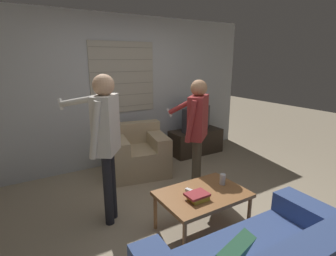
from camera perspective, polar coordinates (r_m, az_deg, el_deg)
The scene contains 11 objects.
ground_plane at distance 3.37m, azimuth 4.11°, elevation -18.22°, with size 16.00×16.00×0.00m, color gray.
wall_back at distance 4.66m, azimuth -10.28°, elevation 7.79°, with size 5.20×0.08×2.55m.
armchair_beige at distance 4.36m, azimuth -6.57°, elevation -5.47°, with size 1.03×0.97×0.79m.
coffee_table at distance 2.93m, azimuth 7.53°, elevation -14.51°, with size 0.94×0.64×0.45m.
tv_stand at distance 5.26m, azimuth 6.03°, elevation -2.95°, with size 1.04×0.46×0.47m.
tv at distance 5.14m, azimuth 6.15°, elevation 2.03°, with size 0.72×0.43×0.46m.
person_left_standing at distance 2.89m, azimuth -13.51°, elevation -0.90°, with size 0.57×0.76×1.69m.
person_right_standing at distance 3.58m, azimuth 6.36°, elevation 1.22°, with size 0.51×0.78×1.58m.
book_stack at distance 2.76m, azimuth 6.49°, elevation -14.57°, with size 0.23×0.17×0.07m.
soda_can at distance 3.10m, azimuth 11.80°, elevation -10.85°, with size 0.07×0.07×0.13m.
spare_remote at distance 2.91m, azimuth 4.97°, elevation -13.48°, with size 0.08×0.14×0.02m.
Camera 1 is at (-1.66, -2.29, 1.84)m, focal length 28.00 mm.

